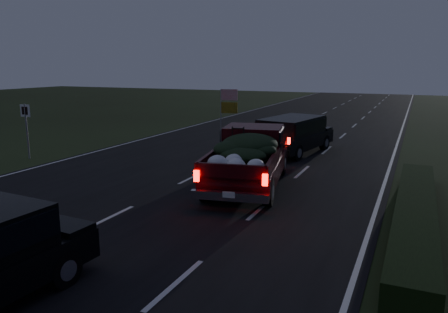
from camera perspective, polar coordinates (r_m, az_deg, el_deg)
The scene contains 6 objects.
ground at distance 12.71m, azimuth -14.81°, elevation -7.85°, with size 120.00×120.00×0.00m, color black.
road_asphalt at distance 12.71m, azimuth -14.82°, elevation -7.80°, with size 14.00×120.00×0.02m, color black.
hedge_row at distance 12.85m, azimuth 23.69°, elevation -6.85°, with size 1.00×10.00×0.60m, color black.
route_sign at distance 21.68m, azimuth -24.43°, elevation 4.06°, with size 0.55×0.08×2.50m.
pickup_truck at distance 15.29m, azimuth 3.24°, elevation 0.26°, with size 3.23×6.07×3.03m.
lead_suv at distance 21.26m, azimuth 8.99°, elevation 3.26°, with size 2.94×5.27×1.43m.
Camera 1 is at (7.65, -9.24, 4.19)m, focal length 35.00 mm.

